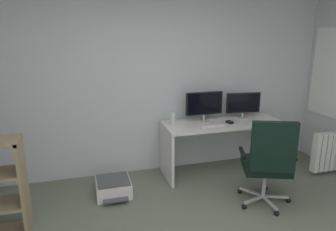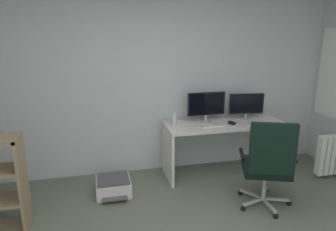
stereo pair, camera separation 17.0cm
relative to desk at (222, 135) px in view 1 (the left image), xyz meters
name	(u,v)px [view 1 (the left image)]	position (x,y,z in m)	size (l,w,h in m)	color
wall_back	(145,83)	(-1.01, 0.40, 0.71)	(5.30, 0.10, 2.55)	silver
desk	(222,135)	(0.00, 0.00, 0.00)	(1.66, 0.62, 0.75)	white
monitor_main	(204,104)	(-0.24, 0.11, 0.43)	(0.54, 0.18, 0.42)	#B2B5B7
monitor_secondary	(243,104)	(0.36, 0.11, 0.40)	(0.50, 0.18, 0.37)	#B2B5B7
keyboard	(211,125)	(-0.22, -0.10, 0.20)	(0.34, 0.13, 0.02)	silver
computer_mouse	(230,122)	(0.06, -0.08, 0.20)	(0.06, 0.10, 0.03)	black
desktop_speaker	(173,119)	(-0.71, 0.06, 0.27)	(0.07, 0.07, 0.17)	silver
office_chair	(268,160)	(0.09, -1.00, 0.02)	(0.67, 0.67, 1.07)	#B7BABC
printer	(113,187)	(-1.57, -0.24, -0.46)	(0.42, 0.49, 0.20)	silver
radiator	(336,151)	(1.53, -0.48, -0.22)	(0.75, 0.10, 0.56)	white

